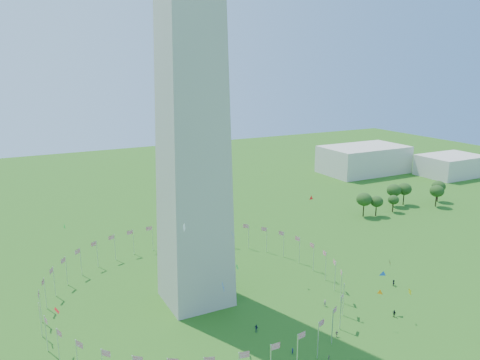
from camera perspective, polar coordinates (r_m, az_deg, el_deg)
flag_ring at (r=133.25m, az=-5.40°, el=-12.56°), size 80.24×80.24×9.00m
gov_building_east_a at (r=291.92m, az=14.84°, el=2.45°), size 50.00×30.00×16.00m
gov_building_east_b at (r=301.34m, az=24.31°, el=1.63°), size 35.00×25.00×12.00m
kites_aloft at (r=110.03m, az=7.89°, el=-10.11°), size 102.48×71.55×24.64m
tree_line_east at (r=224.35m, az=19.22°, el=-2.08°), size 53.63×15.91×10.31m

